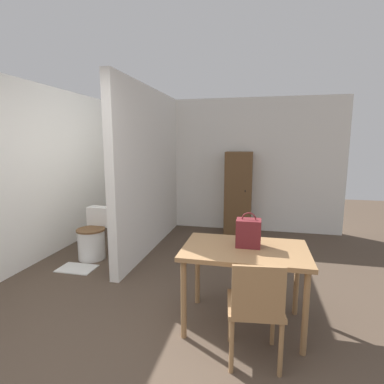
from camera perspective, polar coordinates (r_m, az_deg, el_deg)
The scene contains 9 objects.
wall_back at distance 5.91m, azimuth 2.88°, elevation 5.20°, with size 5.06×0.12×2.50m.
wall_left at distance 4.81m, azimuth -27.41°, elevation 3.20°, with size 0.12×5.17×2.50m.
partition_wall at distance 4.76m, azimuth -7.98°, elevation 4.10°, with size 0.12×2.63×2.50m.
dining_table at distance 2.80m, azimuth 10.01°, elevation -12.18°, with size 1.11×0.71×0.75m.
wooden_chair at distance 2.44m, azimuth 12.02°, elevation -20.50°, with size 0.46×0.46×0.85m.
toilet at distance 4.69m, azimuth -18.28°, elevation -8.24°, with size 0.41×0.56×0.72m.
handbag at distance 2.77m, azimuth 10.70°, elevation -7.63°, with size 0.22×0.16×0.32m.
wooden_cabinet at distance 5.61m, azimuth 8.82°, elevation -0.19°, with size 0.49×0.44×1.52m.
bath_mat at distance 4.44m, azimuth -21.07°, elevation -13.43°, with size 0.49×0.33×0.01m.
Camera 1 is at (1.00, -1.58, 1.68)m, focal length 28.00 mm.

